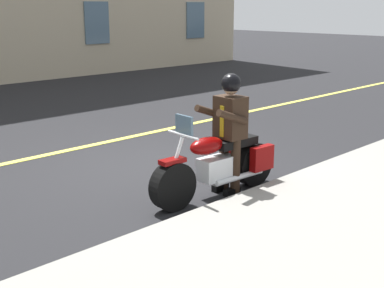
{
  "coord_description": "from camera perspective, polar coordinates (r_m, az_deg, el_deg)",
  "views": [
    {
      "loc": [
        5.45,
        6.37,
        2.64
      ],
      "look_at": [
        0.52,
        1.29,
        0.75
      ],
      "focal_mm": 48.5,
      "sensor_mm": 36.0,
      "label": 1
    }
  ],
  "objects": [
    {
      "name": "rider_main",
      "position": [
        7.35,
        4.14,
        2.31
      ],
      "size": [
        0.64,
        0.57,
        1.74
      ],
      "color": "black",
      "rests_on": "ground_plane"
    },
    {
      "name": "lane_center_stripe",
      "position": [
        10.33,
        -10.72,
        -0.09
      ],
      "size": [
        60.0,
        0.16,
        0.01
      ],
      "primitive_type": "cube",
      "color": "#E5DB4C",
      "rests_on": "ground_plane"
    },
    {
      "name": "ground_plane",
      "position": [
        8.79,
        -3.45,
        -2.55
      ],
      "size": [
        80.0,
        80.0,
        0.0
      ],
      "primitive_type": "plane",
      "color": "black"
    },
    {
      "name": "motorcycle_main",
      "position": [
        7.37,
        3.03,
        -2.34
      ],
      "size": [
        2.22,
        0.67,
        1.26
      ],
      "color": "black",
      "rests_on": "ground_plane"
    }
  ]
}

